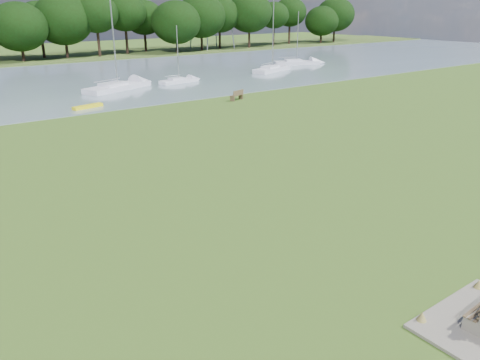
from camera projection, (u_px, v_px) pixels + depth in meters
ground at (226, 189)px, 24.53m from camera, size 220.00×220.00×0.00m
river at (27, 85)px, 56.23m from camera, size 220.00×40.00×0.10m
riverbank_bench at (237, 95)px, 47.29m from camera, size 1.76×1.00×1.04m
kayak at (88, 106)px, 43.60m from camera, size 2.98×1.33×0.29m
tree_line at (35, 21)px, 78.14m from camera, size 159.23×9.29×11.25m
sailboat_1 at (296, 61)px, 75.83m from camera, size 7.54×4.97×8.13m
sailboat_4 at (117, 85)px, 52.93m from camera, size 8.79×5.50×10.48m
sailboat_5 at (272, 68)px, 67.73m from camera, size 7.64×4.33×10.22m
sailboat_6 at (179, 79)px, 57.77m from camera, size 5.26×2.10×6.74m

